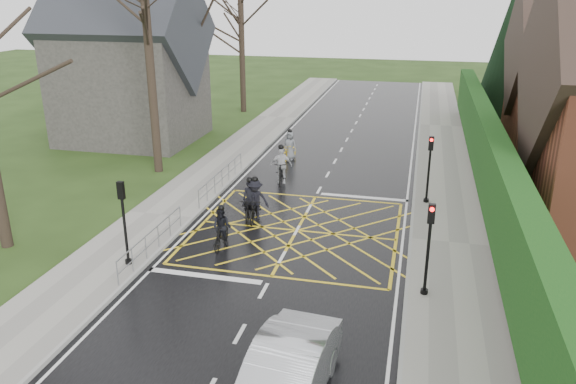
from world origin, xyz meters
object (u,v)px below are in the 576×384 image
at_px(cyclist_front, 281,169).
at_px(cyclist_back, 222,231).
at_px(cyclist_mid, 255,204).
at_px(cyclist_lead, 290,149).
at_px(cyclist_rear, 250,205).
at_px(car, 285,378).

bearing_deg(cyclist_front, cyclist_back, -102.92).
relative_size(cyclist_mid, cyclist_lead, 1.06).
distance_m(cyclist_rear, car, 11.59).
xyz_separation_m(cyclist_rear, car, (4.18, -10.81, 0.19)).
distance_m(cyclist_back, car, 9.04).
relative_size(cyclist_rear, car, 0.42).
xyz_separation_m(cyclist_lead, car, (4.56, -19.78, 0.17)).
height_order(cyclist_rear, cyclist_mid, cyclist_mid).
bearing_deg(cyclist_front, cyclist_mid, -99.13).
xyz_separation_m(cyclist_back, cyclist_front, (0.37, 7.75, 0.10)).
relative_size(cyclist_mid, car, 0.43).
relative_size(cyclist_mid, cyclist_front, 0.98).
distance_m(cyclist_mid, cyclist_front, 4.85).
distance_m(cyclist_rear, cyclist_lead, 8.98).
distance_m(cyclist_front, cyclist_lead, 4.16).
height_order(cyclist_mid, cyclist_front, cyclist_front).
bearing_deg(car, cyclist_mid, 114.79).
xyz_separation_m(cyclist_front, cyclist_lead, (-0.53, 4.13, -0.12)).
height_order(cyclist_front, car, cyclist_front).
bearing_deg(cyclist_mid, cyclist_rear, 170.69).
height_order(cyclist_mid, car, cyclist_mid).
bearing_deg(cyclist_mid, cyclist_back, -106.13).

